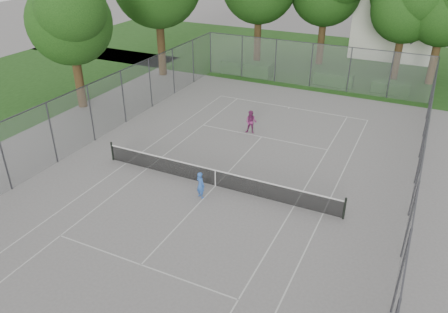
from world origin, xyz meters
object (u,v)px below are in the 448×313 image
at_px(house, 397,17).
at_px(tennis_net, 215,177).
at_px(girl_player, 201,185).
at_px(woman_player, 251,122).

bearing_deg(house, tennis_net, -98.89).
bearing_deg(tennis_net, house, 81.11).
height_order(house, girl_player, house).
bearing_deg(girl_player, woman_player, -63.22).
relative_size(house, woman_player, 6.24).
bearing_deg(woman_player, tennis_net, -91.51).
relative_size(tennis_net, house, 1.39).
xyz_separation_m(tennis_net, girl_player, (-0.18, -1.20, 0.17)).
relative_size(house, girl_player, 6.79).
height_order(tennis_net, house, house).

